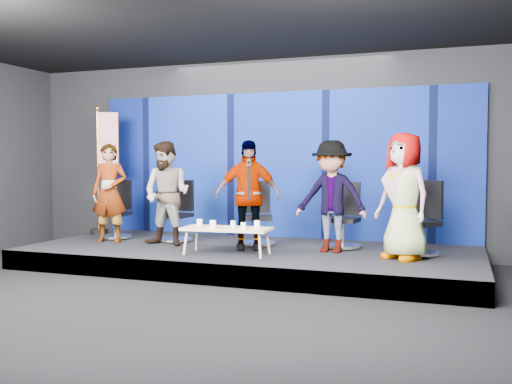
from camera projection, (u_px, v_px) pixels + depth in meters
ground at (174, 304)px, 6.63m from camera, size 10.00×10.00×0.00m
room_walls at (173, 94)px, 6.51m from camera, size 10.02×8.02×3.51m
riser at (249, 257)px, 8.98m from camera, size 7.00×3.00×0.30m
backdrop at (277, 165)px, 10.26m from camera, size 7.00×0.08×2.60m
chair_a at (117, 219)px, 10.09m from camera, size 0.68×0.68×1.02m
panelist_a at (109, 193)px, 9.56m from camera, size 0.67×0.51×1.66m
chair_b at (177, 221)px, 9.69m from camera, size 0.63×0.63×1.04m
panelist_b at (167, 194)px, 9.17m from camera, size 0.86×0.70×1.68m
chair_c at (257, 224)px, 9.27m from camera, size 0.75×0.75×1.04m
panelist_c at (248, 195)px, 8.76m from camera, size 1.07×0.73×1.69m
chair_d at (344, 226)px, 8.95m from camera, size 0.63×0.63×1.03m
panelist_d at (331, 196)px, 8.49m from camera, size 1.13×0.72×1.67m
chair_e at (421, 231)px, 8.25m from camera, size 0.85×0.85×1.08m
panelist_e at (404, 196)px, 7.86m from camera, size 1.02×0.96×1.75m
coffee_table at (227, 230)px, 8.30m from camera, size 1.31×0.61×0.40m
mug_a at (200, 222)px, 8.51m from camera, size 0.09×0.09×0.10m
mug_b at (213, 224)px, 8.25m from camera, size 0.09×0.09×0.11m
mug_c at (233, 224)px, 8.36m from camera, size 0.08×0.08×0.09m
mug_d at (243, 225)px, 8.16m from camera, size 0.07×0.07×0.09m
mug_e at (257, 224)px, 8.26m from camera, size 0.09×0.09×0.11m
flag_stand at (104, 166)px, 10.60m from camera, size 0.54×0.32×2.40m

